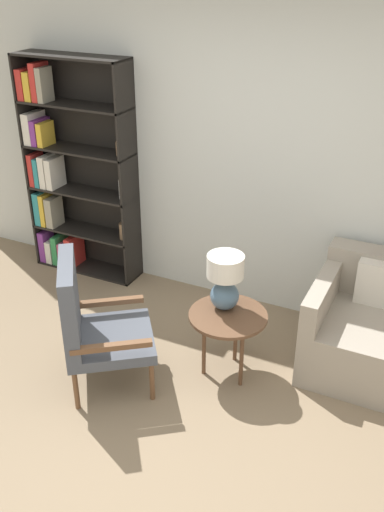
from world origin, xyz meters
The scene contains 6 objects.
ground_plane centered at (0.00, 0.00, 0.00)m, with size 14.00×14.00×0.00m, color #847056.
wall_back centered at (0.03, 2.03, 1.35)m, with size 6.40×0.08×2.70m.
bookshelf centered at (-1.79, 1.85, 0.95)m, with size 1.06×0.30×2.03m.
armchair centered at (-0.60, 0.45, 0.54)m, with size 0.83×0.83×0.99m.
side_table centered at (0.22, 0.96, 0.47)m, with size 0.56×0.56×0.52m.
table_lamp centered at (0.16, 1.03, 0.75)m, with size 0.26×0.26×0.42m.
Camera 1 is at (1.45, -2.17, 2.76)m, focal length 40.00 mm.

